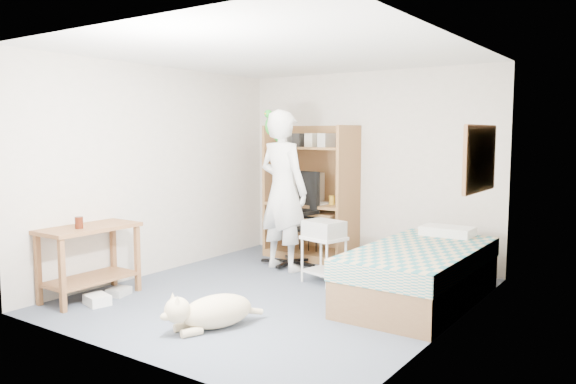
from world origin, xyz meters
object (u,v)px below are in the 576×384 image
(dog, at_px, (211,311))
(printer_cart, at_px, (324,252))
(computer_hutch, at_px, (312,198))
(side_desk, at_px, (89,251))
(bed, at_px, (420,274))
(office_chair, at_px, (295,232))
(person, at_px, (283,191))

(dog, xyz_separation_m, printer_cart, (0.02, 1.85, 0.20))
(computer_hutch, distance_m, side_desk, 3.08)
(bed, height_order, side_desk, side_desk)
(office_chair, bearing_deg, bed, -8.97)
(side_desk, distance_m, person, 2.39)
(computer_hutch, xyz_separation_m, printer_cart, (0.83, -1.07, -0.47))
(computer_hutch, bearing_deg, person, -84.84)
(computer_hutch, bearing_deg, side_desk, -106.14)
(computer_hutch, distance_m, office_chair, 0.62)
(side_desk, relative_size, printer_cart, 1.86)
(office_chair, relative_size, person, 0.60)
(dog, bearing_deg, office_chair, 131.01)
(side_desk, bearing_deg, person, 66.78)
(side_desk, xyz_separation_m, printer_cart, (1.68, 1.87, -0.14))
(office_chair, xyz_separation_m, dog, (0.78, -2.44, -0.27))
(side_desk, bearing_deg, printer_cart, 48.04)
(computer_hutch, relative_size, person, 0.91)
(person, relative_size, printer_cart, 3.69)
(dog, distance_m, printer_cart, 1.86)
(bed, relative_size, side_desk, 2.02)
(computer_hutch, bearing_deg, office_chair, -86.19)
(person, bearing_deg, printer_cart, 169.19)
(dog, bearing_deg, side_desk, -155.98)
(bed, distance_m, printer_cart, 1.17)
(bed, relative_size, printer_cart, 3.77)
(side_desk, bearing_deg, dog, 0.70)
(bed, bearing_deg, computer_hutch, 150.71)
(office_chair, bearing_deg, person, -73.63)
(office_chair, bearing_deg, printer_cart, -27.26)
(computer_hutch, xyz_separation_m, dog, (0.81, -2.92, -0.66))
(side_desk, height_order, dog, side_desk)
(side_desk, distance_m, printer_cart, 2.52)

